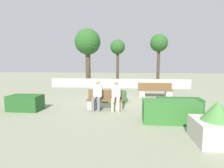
{
  "coord_description": "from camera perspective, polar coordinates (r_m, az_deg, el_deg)",
  "views": [
    {
      "loc": [
        0.88,
        -8.86,
        1.99
      ],
      "look_at": [
        -0.05,
        0.5,
        0.9
      ],
      "focal_mm": 28.0,
      "sensor_mm": 36.0,
      "label": 1
    }
  ],
  "objects": [
    {
      "name": "bench_left_side",
      "position": [
        10.94,
        13.86,
        -2.35
      ],
      "size": [
        2.06,
        0.49,
        0.83
      ],
      "rotation": [
        0.0,
        0.0,
        0.13
      ],
      "color": "brown",
      "rests_on": "ground_plane"
    },
    {
      "name": "hedge_block_mid_right",
      "position": [
        9.27,
        0.28,
        -3.94
      ],
      "size": [
        1.44,
        0.66,
        0.58
      ],
      "color": "#286028",
      "rests_on": "ground_plane"
    },
    {
      "name": "hedge_block_near_left",
      "position": [
        6.34,
        18.4,
        -8.46
      ],
      "size": [
        1.82,
        0.8,
        0.76
      ],
      "color": "#33702D",
      "rests_on": "ground_plane"
    },
    {
      "name": "tree_leftmost",
      "position": [
        16.4,
        -7.93,
        13.13
      ],
      "size": [
        2.33,
        2.33,
        5.15
      ],
      "color": "#473828",
      "rests_on": "ground_plane"
    },
    {
      "name": "hedge_block_mid_left",
      "position": [
        8.4,
        -26.4,
        -5.5
      ],
      "size": [
        1.34,
        0.8,
        0.65
      ],
      "color": "#235623",
      "rests_on": "ground_plane"
    },
    {
      "name": "person_seated_woman",
      "position": [
        7.65,
        -4.85,
        -3.04
      ],
      "size": [
        0.38,
        0.64,
        1.3
      ],
      "color": "slate",
      "rests_on": "ground_plane"
    },
    {
      "name": "person_seated_man",
      "position": [
        7.54,
        1.33,
        -3.21
      ],
      "size": [
        0.38,
        0.64,
        1.29
      ],
      "color": "#B2A893",
      "rests_on": "ground_plane"
    },
    {
      "name": "tree_center_right",
      "position": [
        16.23,
        15.06,
        12.34
      ],
      "size": [
        1.54,
        1.54,
        4.57
      ],
      "color": "#473828",
      "rests_on": "ground_plane"
    },
    {
      "name": "planter_corner_left",
      "position": [
        5.23,
        30.96,
        -11.44
      ],
      "size": [
        1.08,
        1.08,
        1.07
      ],
      "color": "#B7B2A8",
      "rests_on": "ground_plane"
    },
    {
      "name": "ground_plane",
      "position": [
        9.12,
        0.02,
        -5.99
      ],
      "size": [
        60.0,
        60.0,
        0.0
      ],
      "primitive_type": "plane",
      "color": "gray"
    },
    {
      "name": "tree_center_left",
      "position": [
        16.17,
        1.87,
        11.45
      ],
      "size": [
        1.33,
        1.33,
        4.18
      ],
      "color": "#473828",
      "rests_on": "ground_plane"
    },
    {
      "name": "hedge_block_near_right",
      "position": [
        7.71,
        21.07,
        -6.53
      ],
      "size": [
        1.74,
        0.69,
        0.59
      ],
      "color": "#235623",
      "rests_on": "ground_plane"
    },
    {
      "name": "bench_front",
      "position": [
        7.8,
        -2.26,
        -5.86
      ],
      "size": [
        1.61,
        0.48,
        0.83
      ],
      "color": "brown",
      "rests_on": "ground_plane"
    },
    {
      "name": "perimeter_wall",
      "position": [
        14.71,
        2.25,
        0.26
      ],
      "size": [
        11.65,
        0.3,
        0.73
      ],
      "color": "#B7B2A8",
      "rests_on": "ground_plane"
    }
  ]
}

